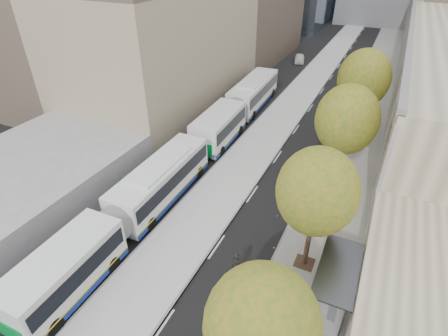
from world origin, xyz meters
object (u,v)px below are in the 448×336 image
Objects in this scene: bus_far at (240,105)px; distant_car at (300,58)px; cyclist at (236,272)px; bus_shelter at (341,276)px; bus_near at (128,211)px.

bus_far is 5.01× the size of distant_car.
cyclist is at bearing -69.52° from bus_far.
bus_near is (-13.03, -0.01, -0.62)m from bus_shelter.
bus_near reaches higher than bus_shelter.
bus_near is 7.91× the size of cyclist.
bus_near reaches higher than cyclist.
bus_far is at bearing -103.32° from distant_car.
distant_car is (-0.36, 42.47, -0.95)m from bus_near.
bus_near is 42.49m from distant_car.
bus_near is 0.95× the size of bus_far.
cyclist is 44.10m from distant_car.
distant_car is (-0.04, 23.77, -1.03)m from bus_far.
distant_car is at bearing 87.92° from bus_far.
bus_near reaches higher than distant_car.
bus_shelter is at bearing -1.08° from bus_near.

